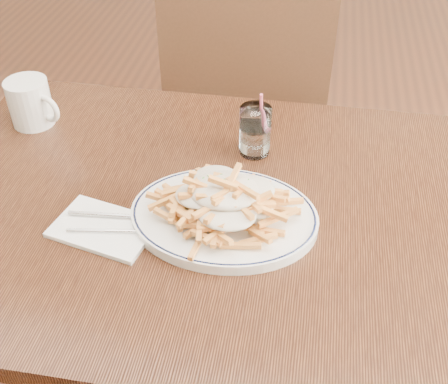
% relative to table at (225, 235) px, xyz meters
% --- Properties ---
extents(table, '(1.20, 0.80, 0.75)m').
position_rel_table_xyz_m(table, '(0.00, 0.00, 0.00)').
color(table, black).
rests_on(table, ground).
extents(chair_far, '(0.48, 0.48, 0.99)m').
position_rel_table_xyz_m(chair_far, '(-0.05, 0.69, -0.11)').
color(chair_far, '#321D10').
rests_on(chair_far, ground).
extents(fries_plate, '(0.42, 0.40, 0.02)m').
position_rel_table_xyz_m(fries_plate, '(0.01, -0.04, 0.09)').
color(fries_plate, white).
rests_on(fries_plate, table).
extents(loaded_fries, '(0.27, 0.23, 0.07)m').
position_rel_table_xyz_m(loaded_fries, '(0.01, -0.04, 0.14)').
color(loaded_fries, gold).
rests_on(loaded_fries, fries_plate).
extents(napkin, '(0.20, 0.15, 0.01)m').
position_rel_table_xyz_m(napkin, '(-0.20, -0.10, 0.08)').
color(napkin, white).
rests_on(napkin, table).
extents(cutlery, '(0.18, 0.08, 0.01)m').
position_rel_table_xyz_m(cutlery, '(-0.20, -0.10, 0.09)').
color(cutlery, silver).
rests_on(cutlery, napkin).
extents(water_glass, '(0.07, 0.07, 0.14)m').
position_rel_table_xyz_m(water_glass, '(0.03, 0.18, 0.13)').
color(water_glass, white).
rests_on(water_glass, table).
extents(coffee_mug, '(0.13, 0.09, 0.11)m').
position_rel_table_xyz_m(coffee_mug, '(-0.47, 0.21, 0.13)').
color(coffee_mug, white).
rests_on(coffee_mug, table).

